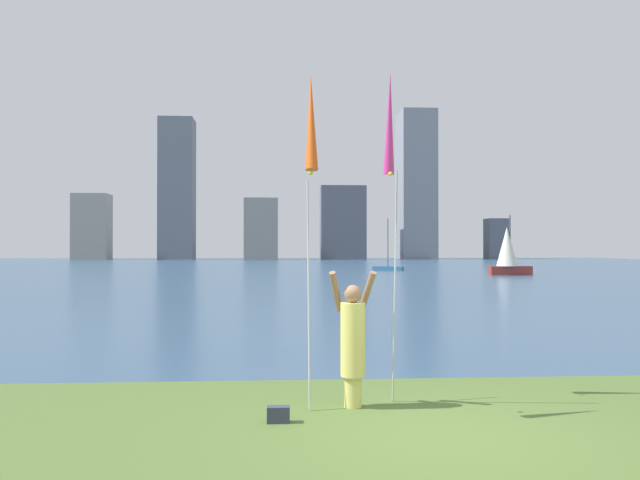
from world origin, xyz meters
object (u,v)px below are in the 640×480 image
kite_flag_right (390,131)px  sailboat_1 (508,252)px  bag (278,414)px  person (353,340)px  kite_flag_left (311,131)px  sailboat_0 (388,267)px

kite_flag_right → sailboat_1: bearing=68.3°
bag → sailboat_1: sailboat_1 is taller
person → kite_flag_left: (-0.58, -0.54, 2.68)m
kite_flag_left → sailboat_0: 51.52m
person → sailboat_0: size_ratio=0.38×
bag → sailboat_1: 44.38m
person → sailboat_0: 50.79m
bag → sailboat_1: bearing=66.9°
kite_flag_left → sailboat_0: (9.55, 50.52, -3.27)m
bag → sailboat_0: 51.67m
kite_flag_left → sailboat_0: sailboat_0 is taller
sailboat_1 → kite_flag_left: bearing=-112.7°
bag → sailboat_0: (9.95, 50.70, 0.20)m
person → kite_flag_right: (0.58, 0.50, 2.87)m
kite_flag_right → bag: kite_flag_right is taller
person → bag: (-0.99, -0.71, -0.79)m
bag → sailboat_0: size_ratio=0.06×
bag → kite_flag_left: bearing=23.7°
kite_flag_right → sailboat_0: size_ratio=0.98×
kite_flag_right → bag: (-1.57, -1.21, -3.66)m
bag → person: bearing=35.8°
sailboat_0 → sailboat_1: 12.45m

